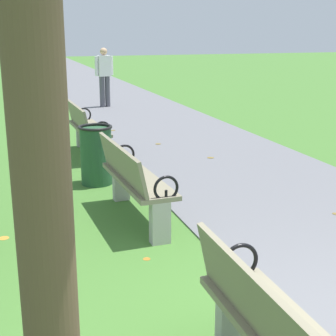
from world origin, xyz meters
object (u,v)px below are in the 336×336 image
pedestrian_walking (104,74)px  park_bench_3 (86,128)px  park_bench_2 (134,179)px  trash_bin (96,155)px

pedestrian_walking → park_bench_3: bearing=-104.5°
park_bench_2 → trash_bin: 1.56m
trash_bin → park_bench_3: bearing=85.1°
park_bench_2 → park_bench_3: bearing=90.0°
pedestrian_walking → trash_bin: (-1.57, -7.22, -0.50)m
park_bench_2 → trash_bin: (-0.15, 1.55, -0.06)m
trash_bin → park_bench_2: bearing=-84.6°
park_bench_3 → trash_bin: bearing=-94.9°
pedestrian_walking → park_bench_2: bearing=-99.2°
park_bench_2 → park_bench_3: same height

